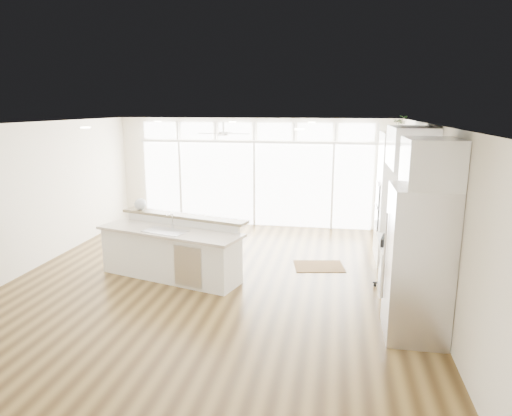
# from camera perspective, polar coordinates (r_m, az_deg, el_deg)

# --- Properties ---
(floor) EXTENTS (7.00, 8.00, 0.02)m
(floor) POSITION_cam_1_polar(r_m,az_deg,el_deg) (8.07, -5.25, -9.18)
(floor) COLOR #412D14
(floor) RESTS_ON ground
(ceiling) EXTENTS (7.00, 8.00, 0.02)m
(ceiling) POSITION_cam_1_polar(r_m,az_deg,el_deg) (7.51, -5.67, 10.42)
(ceiling) COLOR silver
(ceiling) RESTS_ON wall_back
(wall_back) EXTENTS (7.00, 0.04, 2.70)m
(wall_back) POSITION_cam_1_polar(r_m,az_deg,el_deg) (11.52, -0.13, 4.47)
(wall_back) COLOR silver
(wall_back) RESTS_ON floor
(wall_front) EXTENTS (7.00, 0.04, 2.70)m
(wall_front) POSITION_cam_1_polar(r_m,az_deg,el_deg) (4.14, -20.69, -11.40)
(wall_front) COLOR silver
(wall_front) RESTS_ON floor
(wall_left) EXTENTS (0.04, 8.00, 2.70)m
(wall_left) POSITION_cam_1_polar(r_m,az_deg,el_deg) (9.24, -26.87, 1.08)
(wall_left) COLOR silver
(wall_left) RESTS_ON floor
(wall_right) EXTENTS (0.04, 8.00, 2.70)m
(wall_right) POSITION_cam_1_polar(r_m,az_deg,el_deg) (7.54, 21.10, -0.72)
(wall_right) COLOR silver
(wall_right) RESTS_ON floor
(glass_wall) EXTENTS (5.80, 0.06, 2.08)m
(glass_wall) POSITION_cam_1_polar(r_m,az_deg,el_deg) (11.51, -0.18, 2.95)
(glass_wall) COLOR white
(glass_wall) RESTS_ON wall_back
(transom_row) EXTENTS (5.90, 0.06, 0.40)m
(transom_row) POSITION_cam_1_polar(r_m,az_deg,el_deg) (11.36, -0.19, 9.58)
(transom_row) COLOR white
(transom_row) RESTS_ON wall_back
(desk_window) EXTENTS (0.04, 0.85, 0.85)m
(desk_window) POSITION_cam_1_polar(r_m,az_deg,el_deg) (7.79, 20.52, 1.23)
(desk_window) COLOR white
(desk_window) RESTS_ON wall_right
(ceiling_fan) EXTENTS (1.16, 1.16, 0.32)m
(ceiling_fan) POSITION_cam_1_polar(r_m,az_deg,el_deg) (10.35, -4.10, 9.81)
(ceiling_fan) COLOR silver
(ceiling_fan) RESTS_ON ceiling
(recessed_lights) EXTENTS (3.40, 3.00, 0.02)m
(recessed_lights) POSITION_cam_1_polar(r_m,az_deg,el_deg) (7.70, -5.26, 10.33)
(recessed_lights) COLOR beige
(recessed_lights) RESTS_ON ceiling
(oven_cabinet) EXTENTS (0.64, 1.20, 2.50)m
(oven_cabinet) POSITION_cam_1_polar(r_m,az_deg,el_deg) (9.25, 17.02, 1.28)
(oven_cabinet) COLOR white
(oven_cabinet) RESTS_ON floor
(desk_nook) EXTENTS (0.72, 1.30, 0.76)m
(desk_nook) POSITION_cam_1_polar(r_m,az_deg,el_deg) (8.03, 17.55, -6.88)
(desk_nook) COLOR white
(desk_nook) RESTS_ON floor
(upper_cabinets) EXTENTS (0.64, 1.30, 0.64)m
(upper_cabinets) POSITION_cam_1_polar(r_m,az_deg,el_deg) (7.63, 18.83, 7.22)
(upper_cabinets) COLOR white
(upper_cabinets) RESTS_ON wall_right
(refrigerator) EXTENTS (0.76, 0.90, 2.00)m
(refrigerator) POSITION_cam_1_polar(r_m,az_deg,el_deg) (6.29, 19.59, -6.49)
(refrigerator) COLOR silver
(refrigerator) RESTS_ON floor
(fridge_cabinet) EXTENTS (0.64, 0.90, 0.60)m
(fridge_cabinet) POSITION_cam_1_polar(r_m,az_deg,el_deg) (6.02, 21.06, 5.30)
(fridge_cabinet) COLOR white
(fridge_cabinet) RESTS_ON wall_right
(framed_photos) EXTENTS (0.06, 0.22, 0.80)m
(framed_photos) POSITION_cam_1_polar(r_m,az_deg,el_deg) (8.41, 19.72, 1.04)
(framed_photos) COLOR black
(framed_photos) RESTS_ON wall_right
(kitchen_island) EXTENTS (2.83, 1.69, 1.06)m
(kitchen_island) POSITION_cam_1_polar(r_m,az_deg,el_deg) (8.18, -10.71, -5.04)
(kitchen_island) COLOR white
(kitchen_island) RESTS_ON floor
(rug) EXTENTS (1.02, 0.82, 0.01)m
(rug) POSITION_cam_1_polar(r_m,az_deg,el_deg) (8.81, 7.88, -7.23)
(rug) COLOR #3D2713
(rug) RESTS_ON floor
(office_chair) EXTENTS (0.53, 0.51, 0.89)m
(office_chair) POSITION_cam_1_polar(r_m,az_deg,el_deg) (7.89, 16.99, -6.71)
(office_chair) COLOR black
(office_chair) RESTS_ON floor
(fishbowl) EXTENTS (0.25, 0.25, 0.22)m
(fishbowl) POSITION_cam_1_polar(r_m,az_deg,el_deg) (8.90, -14.26, 0.46)
(fishbowl) COLOR silver
(fishbowl) RESTS_ON kitchen_island
(monitor) EXTENTS (0.11, 0.47, 0.39)m
(monitor) POSITION_cam_1_polar(r_m,az_deg,el_deg) (7.85, 17.25, -2.92)
(monitor) COLOR black
(monitor) RESTS_ON desk_nook
(keyboard) EXTENTS (0.16, 0.33, 0.02)m
(keyboard) POSITION_cam_1_polar(r_m,az_deg,el_deg) (7.88, 15.93, -4.18)
(keyboard) COLOR white
(keyboard) RESTS_ON desk_nook
(potted_plant) EXTENTS (0.30, 0.33, 0.24)m
(potted_plant) POSITION_cam_1_polar(r_m,az_deg,el_deg) (9.10, 17.58, 9.78)
(potted_plant) COLOR #32622A
(potted_plant) RESTS_ON oven_cabinet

